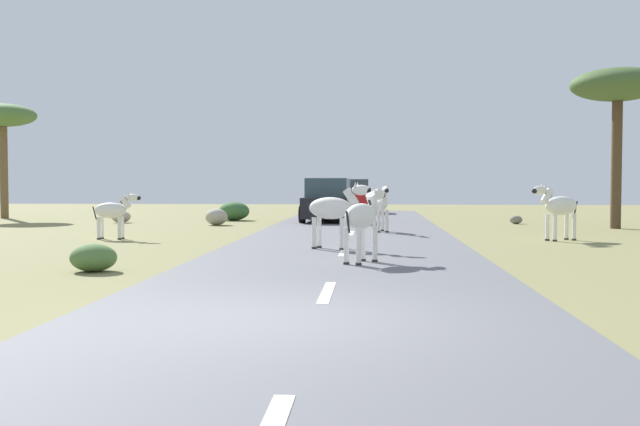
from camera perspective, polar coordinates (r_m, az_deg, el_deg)
name	(u,v)px	position (r m, az deg, el deg)	size (l,w,h in m)	color
ground_plane	(275,322)	(8.42, -3.57, -8.64)	(90.00, 90.00, 0.00)	olive
road	(316,321)	(8.37, -0.30, -8.54)	(6.00, 64.00, 0.05)	slate
lane_markings	(309,337)	(7.39, -0.90, -9.80)	(0.16, 56.00, 0.01)	silver
zebra_0	(381,203)	(22.86, 4.86, 0.76)	(0.61, 1.60, 1.52)	silver
zebra_1	(363,217)	(14.05, 3.43, -0.30)	(0.95, 1.48, 1.51)	silver
zebra_2	(334,209)	(16.89, 1.12, 0.31)	(1.60, 0.86, 1.58)	silver
zebra_3	(113,211)	(21.31, -16.06, 0.16)	(1.44, 0.41, 1.36)	silver
zebra_4	(559,206)	(21.01, 18.37, 0.49)	(1.54, 1.09, 1.60)	silver
car_0	(328,202)	(29.12, 0.67, 0.91)	(2.13, 4.40, 1.74)	black
car_1	(352,197)	(37.71, 2.59, 1.26)	(2.05, 4.36, 1.74)	red
tree_1	(618,88)	(27.50, 22.51, 9.10)	(3.23, 3.23, 5.60)	#4C3823
tree_2	(3,118)	(35.69, -23.81, 6.87)	(2.91, 2.91, 5.17)	brown
bush_0	(234,211)	(30.92, -6.82, 0.15)	(1.32, 1.19, 0.79)	#386633
bush_2	(93,258)	(13.71, -17.50, -3.40)	(0.84, 0.76, 0.51)	#4C7038
rock_0	(216,217)	(27.57, -8.20, -0.31)	(0.84, 0.84, 0.63)	#A89E8C
rock_1	(516,220)	(29.16, 15.26, -0.52)	(0.49, 0.38, 0.32)	gray
rock_3	(121,217)	(30.02, -15.48, -0.29)	(0.77, 0.66, 0.48)	#A89E8C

